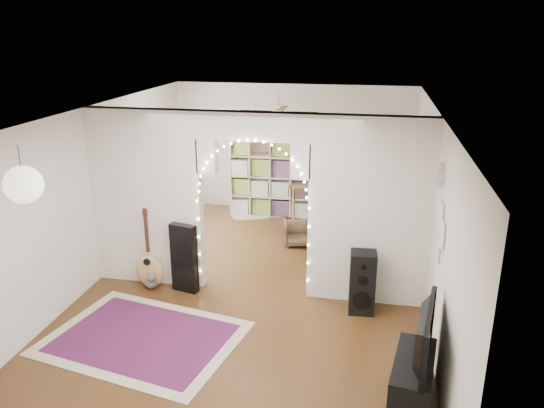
% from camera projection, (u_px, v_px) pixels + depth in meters
% --- Properties ---
extents(floor, '(7.50, 7.50, 0.00)m').
position_uv_depth(floor, '(255.00, 289.00, 8.10)').
color(floor, black).
rests_on(floor, ground).
extents(ceiling, '(5.00, 7.50, 0.02)m').
position_uv_depth(ceiling, '(253.00, 112.00, 7.24)').
color(ceiling, white).
rests_on(ceiling, wall_back).
extents(wall_back, '(5.00, 0.02, 2.70)m').
position_uv_depth(wall_back, '(293.00, 149.00, 11.16)').
color(wall_back, silver).
rests_on(wall_back, floor).
extents(wall_front, '(5.00, 0.02, 2.70)m').
position_uv_depth(wall_front, '(149.00, 354.00, 4.18)').
color(wall_front, silver).
rests_on(wall_front, floor).
extents(wall_left, '(0.02, 7.50, 2.70)m').
position_uv_depth(wall_left, '(95.00, 195.00, 8.12)').
color(wall_left, silver).
rests_on(wall_left, floor).
extents(wall_right, '(0.02, 7.50, 2.70)m').
position_uv_depth(wall_right, '(433.00, 216.00, 7.23)').
color(wall_right, silver).
rests_on(wall_right, floor).
extents(divider_wall, '(5.00, 0.20, 2.70)m').
position_uv_depth(divider_wall, '(254.00, 200.00, 7.65)').
color(divider_wall, silver).
rests_on(divider_wall, floor).
extents(fairy_lights, '(1.64, 0.04, 1.60)m').
position_uv_depth(fairy_lights, '(252.00, 195.00, 7.49)').
color(fairy_lights, '#FFEABF').
rests_on(fairy_lights, divider_wall).
extents(window, '(0.04, 1.20, 1.40)m').
position_uv_depth(window, '(145.00, 158.00, 9.74)').
color(window, white).
rests_on(window, wall_left).
extents(wall_clock, '(0.03, 0.31, 0.31)m').
position_uv_depth(wall_clock, '(442.00, 175.00, 6.43)').
color(wall_clock, white).
rests_on(wall_clock, wall_right).
extents(picture_frames, '(0.02, 0.50, 0.70)m').
position_uv_depth(picture_frames, '(440.00, 232.00, 6.25)').
color(picture_frames, white).
rests_on(picture_frames, wall_right).
extents(paper_lantern, '(0.40, 0.40, 0.40)m').
position_uv_depth(paper_lantern, '(24.00, 185.00, 5.49)').
color(paper_lantern, white).
rests_on(paper_lantern, ceiling).
extents(ceiling_fan, '(1.10, 1.10, 0.30)m').
position_uv_depth(ceiling_fan, '(279.00, 112.00, 9.20)').
color(ceiling_fan, '#B5953C').
rests_on(ceiling_fan, ceiling).
extents(area_rug, '(2.67, 2.21, 0.02)m').
position_uv_depth(area_rug, '(143.00, 338.00, 6.81)').
color(area_rug, maroon).
rests_on(area_rug, floor).
extents(guitar_case, '(0.43, 0.23, 1.06)m').
position_uv_depth(guitar_case, '(184.00, 258.00, 7.88)').
color(guitar_case, black).
rests_on(guitar_case, floor).
extents(acoustic_guitar, '(0.44, 0.16, 1.08)m').
position_uv_depth(acoustic_guitar, '(149.00, 259.00, 8.01)').
color(acoustic_guitar, '#AE8C45').
rests_on(acoustic_guitar, floor).
extents(tabby_cat, '(0.31, 0.49, 0.33)m').
position_uv_depth(tabby_cat, '(153.00, 280.00, 8.09)').
color(tabby_cat, brown).
rests_on(tabby_cat, floor).
extents(floor_speaker, '(0.37, 0.33, 0.90)m').
position_uv_depth(floor_speaker, '(362.00, 283.00, 7.32)').
color(floor_speaker, black).
rests_on(floor_speaker, floor).
extents(media_console, '(0.55, 1.05, 0.50)m').
position_uv_depth(media_console, '(412.00, 380.00, 5.61)').
color(media_console, black).
rests_on(media_console, floor).
extents(tv, '(0.31, 1.08, 0.62)m').
position_uv_depth(tv, '(417.00, 334.00, 5.43)').
color(tv, black).
rests_on(tv, media_console).
extents(bookcase, '(1.73, 1.04, 1.74)m').
position_uv_depth(bookcase, '(272.00, 176.00, 10.97)').
color(bookcase, beige).
rests_on(bookcase, floor).
extents(dining_table, '(1.27, 0.91, 0.76)m').
position_uv_depth(dining_table, '(320.00, 185.00, 11.00)').
color(dining_table, brown).
rests_on(dining_table, floor).
extents(flower_vase, '(0.20, 0.20, 0.19)m').
position_uv_depth(flower_vase, '(320.00, 177.00, 10.94)').
color(flower_vase, silver).
rests_on(flower_vase, dining_table).
extents(dining_chair_left, '(0.55, 0.56, 0.43)m').
position_uv_depth(dining_chair_left, '(297.00, 233.00, 9.68)').
color(dining_chair_left, '#4F3C27').
rests_on(dining_chair_left, floor).
extents(dining_chair_right, '(0.68, 0.69, 0.55)m').
position_uv_depth(dining_chair_right, '(346.00, 247.00, 8.95)').
color(dining_chair_right, '#4F3C27').
rests_on(dining_chair_right, floor).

